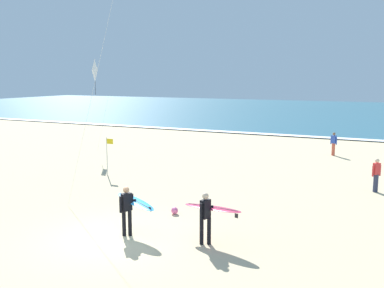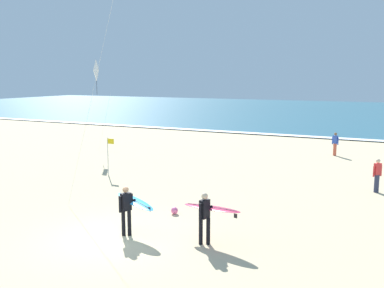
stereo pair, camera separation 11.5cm
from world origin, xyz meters
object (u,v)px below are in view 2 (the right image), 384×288
Objects in this scene: kite_diamond_ivory_high at (97,72)px; beach_ball at (174,211)px; surfer_lead at (208,212)px; bystander_red_top at (377,175)px; lifeguard_flag at (109,153)px; surfer_trailing at (130,205)px; bystander_blue_top at (335,144)px.

kite_diamond_ivory_high is 23.46× the size of beach_ball.
beach_ball is (-2.35, 2.09, -0.90)m from surfer_lead.
surfer_lead is at bearing -41.10° from kite_diamond_ivory_high.
bystander_red_top is (4.59, 9.04, -0.23)m from surfer_lead.
lifeguard_flag is at bearing 143.80° from surfer_lead.
bystander_red_top is (7.26, 9.50, -0.23)m from surfer_trailing.
surfer_lead is 19.11m from kite_diamond_ivory_high.
kite_diamond_ivory_high is at bearing 138.90° from surfer_lead.
kite_diamond_ivory_high is at bearing 131.78° from surfer_trailing.
kite_diamond_ivory_high is 17.26m from bystander_blue_top.
lifeguard_flag is at bearing 146.07° from beach_ball.
bystander_blue_top is at bearing 108.82° from bystander_red_top.
bystander_red_top is (18.56, -3.14, -4.86)m from kite_diamond_ivory_high.
bystander_red_top is at bearing 11.32° from lifeguard_flag.
beach_ball is (11.62, -10.09, -5.53)m from kite_diamond_ivory_high.
surfer_lead is 8.14× the size of beach_ball.
kite_diamond_ivory_high is 4.13× the size of bystander_blue_top.
surfer_trailing is 9.13m from lifeguard_flag.
surfer_trailing is 0.97× the size of lifeguard_flag.
beach_ball is (6.36, -4.28, -1.13)m from lifeguard_flag.
lifeguard_flag is (-6.05, 6.84, 0.22)m from surfer_trailing.
bystander_blue_top is 1.00× the size of bystander_red_top.
surfer_trailing is 0.31× the size of kite_diamond_ivory_high.
lifeguard_flag reaches higher than surfer_trailing.
surfer_trailing reaches higher than bystander_blue_top.
kite_diamond_ivory_high is at bearing 132.15° from lifeguard_flag.
bystander_red_top is 5.68× the size of beach_ball.
kite_diamond_ivory_high is 4.13× the size of bystander_red_top.
kite_diamond_ivory_high is at bearing 170.39° from bystander_red_top.
bystander_red_top is at bearing 63.07° from surfer_lead.
bystander_blue_top is at bearing 76.29° from beach_ball.
surfer_lead is at bearing -36.20° from lifeguard_flag.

